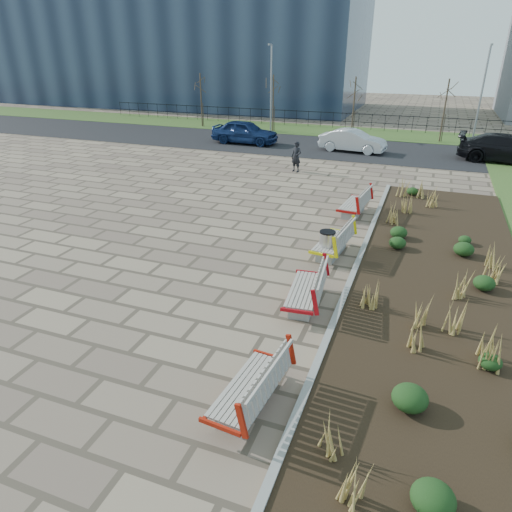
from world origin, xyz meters
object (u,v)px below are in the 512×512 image
at_px(bench_d, 354,202).
at_px(litter_bin, 327,246).
at_px(bench_c, 332,240).
at_px(lamp_west, 271,90).
at_px(car_black, 507,149).
at_px(car_silver, 353,141).
at_px(bench_a, 248,385).
at_px(bench_b, 304,288).
at_px(car_blue, 245,132).
at_px(lamp_east, 481,97).
at_px(pedestrian, 296,157).

height_order(bench_d, litter_bin, bench_d).
xyz_separation_m(bench_c, lamp_west, (-9.00, 20.23, 2.54)).
relative_size(bench_c, car_black, 0.40).
bearing_deg(litter_bin, car_silver, 97.04).
xyz_separation_m(bench_a, lamp_west, (-9.00, 27.38, 2.54)).
bearing_deg(bench_d, car_silver, 105.96).
relative_size(bench_c, bench_d, 1.00).
bearing_deg(car_silver, bench_c, -166.07).
relative_size(bench_b, bench_c, 1.00).
height_order(bench_a, bench_b, same).
xyz_separation_m(bench_a, car_blue, (-9.19, 22.66, 0.27)).
bearing_deg(bench_b, car_silver, 90.54).
bearing_deg(lamp_west, car_silver, -34.38).
xyz_separation_m(bench_a, litter_bin, (-0.07, 6.72, -0.04)).
bearing_deg(lamp_east, bench_a, -100.35).
relative_size(bench_a, bench_b, 1.00).
distance_m(bench_c, lamp_west, 22.28).
distance_m(bench_c, car_silver, 15.59).
relative_size(pedestrian, car_silver, 0.39).
bearing_deg(lamp_east, bench_b, -101.99).
bearing_deg(bench_b, car_blue, 110.39).
height_order(bench_a, lamp_east, lamp_east).
bearing_deg(litter_bin, lamp_west, 113.38).
bearing_deg(car_silver, lamp_east, -49.42).
xyz_separation_m(litter_bin, pedestrian, (-3.87, 10.02, 0.32)).
relative_size(bench_d, litter_bin, 2.30).
bearing_deg(bench_c, bench_b, -84.02).
bearing_deg(car_silver, bench_b, -167.38).
height_order(car_blue, car_silver, car_blue).
bearing_deg(lamp_east, pedestrian, -130.04).
distance_m(car_silver, car_black, 8.55).
xyz_separation_m(car_silver, lamp_east, (7.03, 4.77, 2.36)).
height_order(car_black, lamp_east, lamp_east).
relative_size(bench_b, car_silver, 0.52).
height_order(litter_bin, car_black, car_black).
height_order(litter_bin, lamp_east, lamp_east).
bearing_deg(bench_a, bench_c, 95.36).
xyz_separation_m(bench_b, car_silver, (-2.03, 18.77, 0.18)).
xyz_separation_m(bench_c, car_silver, (-2.03, 15.46, 0.18)).
bearing_deg(lamp_east, bench_c, -103.88).
distance_m(pedestrian, lamp_west, 12.00).
bearing_deg(pedestrian, litter_bin, -50.13).
bearing_deg(car_black, lamp_east, 25.10).
distance_m(bench_c, pedestrian, 10.37).
xyz_separation_m(bench_c, pedestrian, (-3.94, 9.59, 0.27)).
relative_size(bench_d, car_silver, 0.52).
xyz_separation_m(litter_bin, lamp_east, (5.07, 20.65, 2.58)).
xyz_separation_m(bench_a, car_black, (6.52, 22.84, 0.27)).
relative_size(bench_d, car_blue, 0.48).
height_order(bench_c, pedestrian, pedestrian).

